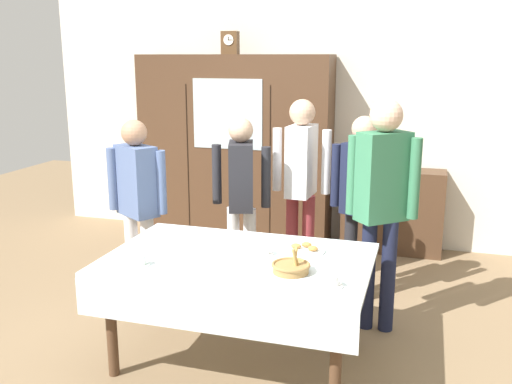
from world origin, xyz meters
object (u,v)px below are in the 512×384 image
(pastry_plate, at_px, (304,249))
(spoon_far_right, at_px, (184,246))
(tea_cup_mid_left, at_px, (264,251))
(person_near_right_end, at_px, (382,192))
(person_beside_shelf, at_px, (362,191))
(bookshelf_low, at_px, (392,211))
(spoon_near_left, at_px, (242,243))
(person_behind_table_right, at_px, (241,189))
(tea_cup_near_right, at_px, (140,261))
(bread_basket, at_px, (291,267))
(person_behind_table_left, at_px, (301,174))
(tea_cup_far_right, at_px, (332,282))
(dining_table, at_px, (237,272))
(person_by_cabinet, at_px, (137,195))
(mantel_clock, at_px, (230,43))
(wall_cabinet, at_px, (235,149))
(book_stack, at_px, (395,165))

(pastry_plate, height_order, spoon_far_right, pastry_plate)
(tea_cup_mid_left, height_order, pastry_plate, tea_cup_mid_left)
(person_near_right_end, bearing_deg, person_beside_shelf, 110.84)
(bookshelf_low, height_order, spoon_near_left, bookshelf_low)
(spoon_far_right, relative_size, person_behind_table_right, 0.08)
(tea_cup_mid_left, xyz_separation_m, spoon_far_right, (-0.58, 0.00, -0.02))
(tea_cup_near_right, xyz_separation_m, person_behind_table_right, (0.20, 1.44, 0.16))
(tea_cup_mid_left, relative_size, person_beside_shelf, 0.08)
(person_beside_shelf, xyz_separation_m, person_behind_table_right, (-1.00, -0.15, -0.02))
(bread_basket, bearing_deg, person_behind_table_left, 100.43)
(tea_cup_mid_left, bearing_deg, spoon_far_right, 179.93)
(bookshelf_low, distance_m, tea_cup_far_right, 2.94)
(bookshelf_low, relative_size, pastry_plate, 3.71)
(dining_table, relative_size, person_behind_table_left, 1.03)
(person_by_cabinet, bearing_deg, bookshelf_low, 45.01)
(mantel_clock, xyz_separation_m, bread_basket, (1.34, -2.72, -1.39))
(wall_cabinet, height_order, spoon_far_right, wall_cabinet)
(dining_table, relative_size, wall_cabinet, 0.81)
(mantel_clock, relative_size, spoon_far_right, 2.02)
(mantel_clock, height_order, person_behind_table_left, mantel_clock)
(tea_cup_mid_left, distance_m, person_behind_table_left, 1.39)
(tea_cup_far_right, distance_m, person_behind_table_left, 1.87)
(bread_basket, bearing_deg, tea_cup_far_right, -27.13)
(bookshelf_low, relative_size, tea_cup_mid_left, 8.00)
(wall_cabinet, distance_m, bookshelf_low, 1.83)
(mantel_clock, distance_m, tea_cup_near_right, 3.22)
(mantel_clock, height_order, spoon_far_right, mantel_clock)
(dining_table, relative_size, bookshelf_low, 1.66)
(bookshelf_low, distance_m, bread_basket, 2.83)
(wall_cabinet, xyz_separation_m, person_behind_table_left, (1.00, -1.10, -0.00))
(spoon_near_left, distance_m, person_by_cabinet, 1.12)
(mantel_clock, relative_size, bookshelf_low, 0.23)
(spoon_near_left, distance_m, person_near_right_end, 1.08)
(wall_cabinet, bearing_deg, person_by_cabinet, -95.91)
(dining_table, bearing_deg, pastry_plate, 35.31)
(bread_basket, height_order, person_beside_shelf, person_beside_shelf)
(tea_cup_mid_left, relative_size, bread_basket, 0.54)
(spoon_far_right, height_order, person_behind_table_right, person_behind_table_right)
(tea_cup_far_right, height_order, person_near_right_end, person_near_right_end)
(bookshelf_low, xyz_separation_m, spoon_near_left, (-0.90, -2.34, 0.30))
(spoon_far_right, bearing_deg, person_by_cabinet, 138.94)
(dining_table, distance_m, bookshelf_low, 2.78)
(tea_cup_far_right, height_order, tea_cup_near_right, same)
(book_stack, bearing_deg, spoon_far_right, -116.77)
(tea_cup_far_right, xyz_separation_m, tea_cup_near_right, (-1.22, -0.01, -0.00))
(mantel_clock, bearing_deg, spoon_near_left, -69.01)
(dining_table, bearing_deg, bread_basket, -18.07)
(tea_cup_far_right, height_order, spoon_far_right, tea_cup_far_right)
(person_by_cabinet, bearing_deg, dining_table, -32.87)
(dining_table, relative_size, person_behind_table_right, 1.12)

